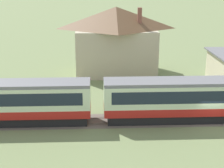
# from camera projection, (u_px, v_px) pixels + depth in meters

# --- Properties ---
(ground_plane) EXTENTS (600.00, 600.00, 0.00)m
(ground_plane) POSITION_uv_depth(u_px,v_px,m) (211.00, 125.00, 33.40)
(ground_plane) COLOR #707F51
(passenger_train) EXTENTS (54.53, 3.05, 4.19)m
(passenger_train) POSITION_uv_depth(u_px,v_px,m) (193.00, 98.00, 33.97)
(passenger_train) COLOR #AD1E19
(passenger_train) RESTS_ON ground_plane
(railway_track) EXTENTS (111.64, 3.60, 0.04)m
(railway_track) POSITION_uv_depth(u_px,v_px,m) (154.00, 120.00, 34.52)
(railway_track) COLOR #665B51
(railway_track) RESTS_ON ground_plane
(station_house_brown_roof) EXTENTS (12.23, 8.06, 9.66)m
(station_house_brown_roof) POSITION_uv_depth(u_px,v_px,m) (116.00, 40.00, 49.50)
(station_house_brown_roof) COLOR #BCB293
(station_house_brown_roof) RESTS_ON ground_plane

